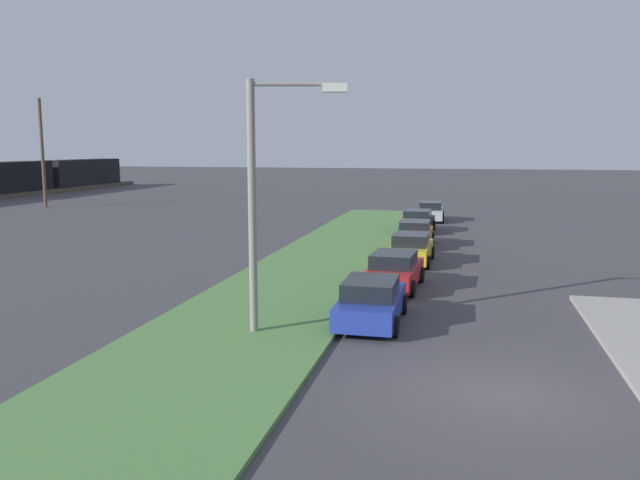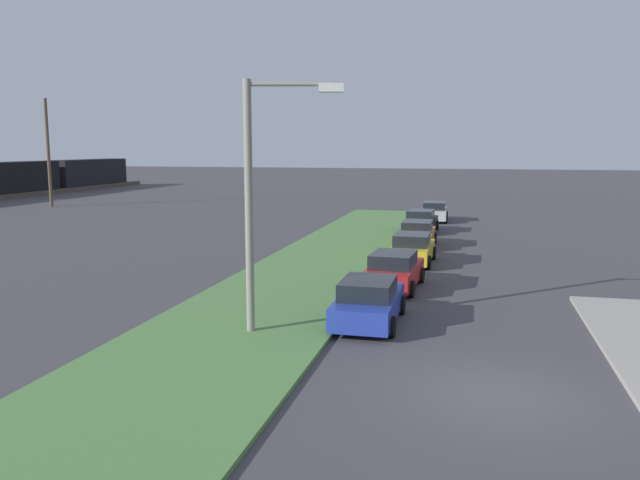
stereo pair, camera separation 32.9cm
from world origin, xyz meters
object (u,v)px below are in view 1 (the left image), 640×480
(parked_car_yellow, at_px, (411,249))
(streetlight, at_px, (264,189))
(parked_car_red, at_px, (394,271))
(parked_car_orange, at_px, (415,234))
(parked_car_black, at_px, (418,221))
(parked_car_silver, at_px, (430,212))
(distant_utility_pole, at_px, (42,153))
(parked_car_blue, at_px, (371,301))

(parked_car_yellow, distance_m, streetlight, 13.66)
(parked_car_red, bearing_deg, streetlight, 160.05)
(parked_car_orange, relative_size, parked_car_black, 0.98)
(parked_car_black, relative_size, parked_car_silver, 1.01)
(distant_utility_pole, bearing_deg, streetlight, -136.32)
(parked_car_blue, xyz_separation_m, parked_car_orange, (16.18, -0.15, 0.00))
(parked_car_red, height_order, parked_car_yellow, same)
(parked_car_black, height_order, parked_car_silver, same)
(parked_car_blue, height_order, parked_car_yellow, same)
(parked_car_yellow, bearing_deg, streetlight, 166.93)
(parked_car_orange, xyz_separation_m, parked_car_black, (6.20, 0.30, 0.00))
(parked_car_red, xyz_separation_m, distant_utility_pole, (26.94, 35.57, 4.28))
(parked_car_yellow, xyz_separation_m, parked_car_orange, (5.34, 0.22, 0.00))
(parked_car_blue, xyz_separation_m, parked_car_black, (22.37, 0.16, 0.00))
(parked_car_yellow, xyz_separation_m, parked_car_black, (11.53, 0.52, 0.00))
(parked_car_blue, height_order, streetlight, streetlight)
(parked_car_red, height_order, streetlight, streetlight)
(parked_car_silver, bearing_deg, parked_car_black, 173.77)
(parked_car_yellow, height_order, streetlight, streetlight)
(parked_car_blue, height_order, distant_utility_pole, distant_utility_pole)
(distant_utility_pole, bearing_deg, parked_car_black, -105.49)
(parked_car_yellow, bearing_deg, distant_utility_pole, 60.57)
(parked_car_blue, bearing_deg, parked_car_red, -1.82)
(parked_car_yellow, bearing_deg, parked_car_blue, 179.40)
(parked_car_red, distance_m, streetlight, 8.56)
(parked_car_black, bearing_deg, parked_car_red, -175.88)
(parked_car_orange, bearing_deg, parked_car_silver, -1.16)
(parked_car_orange, distance_m, parked_car_black, 6.20)
(streetlight, bearing_deg, distant_utility_pole, 43.68)
(parked_car_silver, distance_m, distant_utility_pole, 36.16)
(parked_car_red, distance_m, parked_car_orange, 10.97)
(parked_car_orange, distance_m, parked_car_silver, 12.65)
(parked_car_blue, height_order, parked_car_silver, same)
(parked_car_silver, bearing_deg, parked_car_yellow, 178.21)
(streetlight, xyz_separation_m, distant_utility_pole, (34.04, 32.51, 0.61))
(parked_car_black, distance_m, parked_car_silver, 6.47)
(streetlight, bearing_deg, parked_car_blue, -56.82)
(parked_car_red, relative_size, distant_utility_pole, 0.44)
(parked_car_silver, height_order, distant_utility_pole, distant_utility_pole)
(parked_car_blue, height_order, parked_car_red, same)
(distant_utility_pole, bearing_deg, parked_car_orange, -114.18)
(distant_utility_pole, bearing_deg, parked_car_blue, -132.23)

